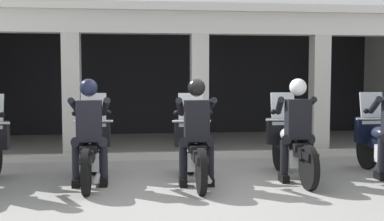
# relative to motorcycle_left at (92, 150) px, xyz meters

# --- Properties ---
(ground_plane) EXTENTS (80.00, 80.00, 0.00)m
(ground_plane) POSITION_rel_motorcycle_left_xyz_m (1.56, 2.57, -0.50)
(ground_plane) COLOR gray
(station_building) EXTENTS (11.37, 4.38, 3.07)m
(station_building) POSITION_rel_motorcycle_left_xyz_m (1.97, 4.61, 1.48)
(station_building) COLOR black
(station_building) RESTS_ON ground
(kerb_strip) EXTENTS (10.87, 0.24, 0.12)m
(kerb_strip) POSITION_rel_motorcycle_left_xyz_m (1.97, 1.91, -0.44)
(kerb_strip) COLOR #B7B5AD
(kerb_strip) RESTS_ON ground
(motorcycle_left) EXTENTS (0.62, 2.04, 1.35)m
(motorcycle_left) POSITION_rel_motorcycle_left_xyz_m (0.00, 0.00, 0.00)
(motorcycle_left) COLOR black
(motorcycle_left) RESTS_ON ground
(police_officer_left) EXTENTS (0.63, 0.61, 1.58)m
(police_officer_left) POSITION_rel_motorcycle_left_xyz_m (-0.00, -0.28, 0.44)
(police_officer_left) COLOR black
(police_officer_left) RESTS_ON ground
(motorcycle_center) EXTENTS (0.62, 2.04, 1.35)m
(motorcycle_center) POSITION_rel_motorcycle_left_xyz_m (1.56, -0.15, 0.00)
(motorcycle_center) COLOR black
(motorcycle_center) RESTS_ON ground
(police_officer_center) EXTENTS (0.63, 0.61, 1.58)m
(police_officer_center) POSITION_rel_motorcycle_left_xyz_m (1.56, -0.44, 0.44)
(police_officer_center) COLOR black
(police_officer_center) RESTS_ON ground
(motorcycle_right) EXTENTS (0.62, 2.04, 1.35)m
(motorcycle_right) POSITION_rel_motorcycle_left_xyz_m (3.12, -0.06, 0.00)
(motorcycle_right) COLOR black
(motorcycle_right) RESTS_ON ground
(police_officer_right) EXTENTS (0.63, 0.61, 1.58)m
(police_officer_right) POSITION_rel_motorcycle_left_xyz_m (3.12, -0.35, 0.44)
(police_officer_right) COLOR black
(police_officer_right) RESTS_ON ground
(motorcycle_far_right) EXTENTS (0.62, 2.04, 1.35)m
(motorcycle_far_right) POSITION_rel_motorcycle_left_xyz_m (4.68, -0.07, 0.00)
(motorcycle_far_right) COLOR black
(motorcycle_far_right) RESTS_ON ground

